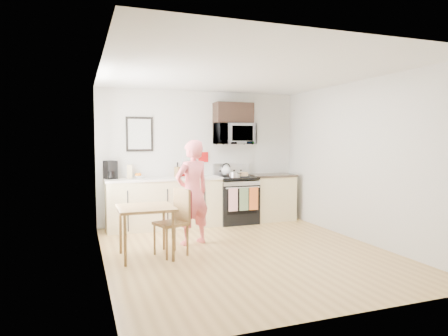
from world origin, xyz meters
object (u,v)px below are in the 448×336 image
object	(u,v)px
range	(236,201)
person	(192,192)
dining_table	(146,212)
cake	(243,175)
chair	(179,212)
microwave	(234,134)

from	to	relation	value
range	person	distance (m)	1.83
dining_table	cake	world-z (taller)	cake
range	person	size ratio (longest dim) A/B	0.71
dining_table	cake	size ratio (longest dim) A/B	2.90
person	chair	xyz separation A→B (m)	(-0.33, -0.45, -0.21)
person	dining_table	bearing A→B (deg)	11.80
range	microwave	bearing A→B (deg)	90.06
microwave	cake	world-z (taller)	microwave
microwave	chair	world-z (taller)	microwave
person	dining_table	world-z (taller)	person
microwave	person	world-z (taller)	microwave
dining_table	person	bearing A→B (deg)	30.93
range	person	world-z (taller)	person
dining_table	chair	distance (m)	0.48
microwave	dining_table	xyz separation A→B (m)	(-2.05, -1.87, -1.13)
person	chair	size ratio (longest dim) A/B	1.74
microwave	dining_table	distance (m)	3.00
microwave	chair	size ratio (longest dim) A/B	0.80
range	person	xyz separation A→B (m)	(-1.25, -1.29, 0.38)
dining_table	cake	distance (m)	2.72
range	person	bearing A→B (deg)	-134.15
chair	microwave	bearing A→B (deg)	30.36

